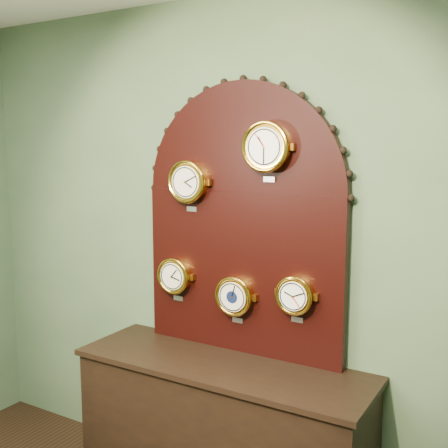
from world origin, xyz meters
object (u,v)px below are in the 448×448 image
Objects in this scene: shop_counter at (222,437)px; tide_clock at (295,295)px; roman_clock at (188,182)px; display_board at (243,211)px; barometer at (235,296)px; hygrometer at (175,276)px; arabic_clock at (267,147)px.

shop_counter is 6.16× the size of tide_clock.
roman_clock is 1.13× the size of tide_clock.
display_board reaches higher than barometer.
hygrometer is (-0.42, 0.15, 0.83)m from shop_counter.
arabic_clock is 1.22× the size of tide_clock.
tide_clock is at bearing 0.08° from roman_clock.
display_board is 5.71× the size of hygrometer.
display_board is 0.58m from hygrometer.
tide_clock is (0.35, 0.15, 0.82)m from shop_counter.
roman_clock is 0.53m from arabic_clock.
tide_clock is at bearing -10.69° from display_board.
shop_counter is 5.79× the size of barometer.
hygrometer is (-0.42, -0.07, -0.40)m from display_board.
tide_clock is (0.17, 0.00, -0.76)m from arabic_clock.
arabic_clock reaches higher than barometer.
hygrometer reaches higher than barometer.
display_board reaches higher than tide_clock.
roman_clock is at bearing -0.38° from hygrometer.
hygrometer is (-0.10, 0.00, -0.55)m from roman_clock.
arabic_clock is 0.78m from tide_clock.
hygrometer is (-0.59, 0.00, -0.75)m from arabic_clock.
arabic_clock is (0.49, -0.00, 0.20)m from roman_clock.
arabic_clock is (0.18, 0.15, 1.58)m from shop_counter.
barometer is at bearing -0.05° from hygrometer.
display_board is 4.83× the size of arabic_clock.
tide_clock is (0.36, 0.00, 0.06)m from barometer.
arabic_clock reaches higher than hygrometer.
tide_clock is (0.66, 0.00, -0.56)m from roman_clock.
arabic_clock is (0.18, -0.07, 0.35)m from display_board.
roman_clock is at bearing -179.92° from tide_clock.
display_board is 0.54m from tide_clock.
hygrometer is 0.97× the size of barometer.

